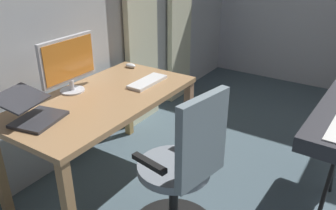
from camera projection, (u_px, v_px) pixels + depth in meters
desk at (103, 108)px, 2.54m from camera, size 1.43×0.75×0.73m
office_chair at (182, 178)px, 2.05m from camera, size 0.56×0.56×1.05m
computer_monitor at (69, 62)px, 2.49m from camera, size 0.49×0.18×0.41m
computer_keyboard at (147, 82)px, 2.73m from camera, size 0.36×0.14×0.02m
laptop at (32, 111)px, 2.16m from camera, size 0.37×0.41×0.17m
computer_mouse at (131, 65)px, 3.07m from camera, size 0.06×0.10×0.04m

